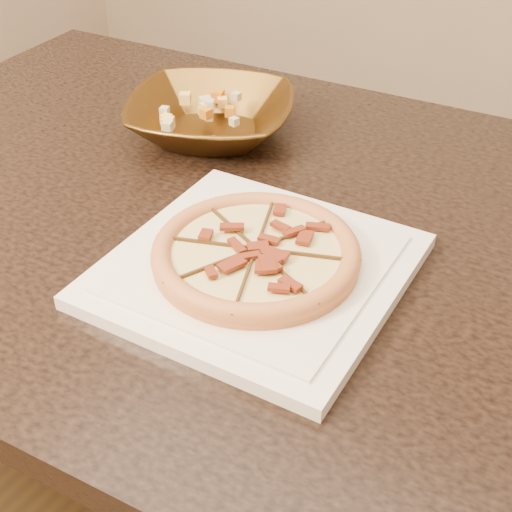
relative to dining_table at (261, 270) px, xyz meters
The scene contains 5 objects.
dining_table is the anchor object (origin of this frame).
plate 0.18m from the dining_table, 59.00° to the right, with size 0.35×0.35×0.02m.
pizza 0.19m from the dining_table, 59.01° to the right, with size 0.25×0.25×0.03m.
bronze_bowl 0.28m from the dining_table, 142.61° to the left, with size 0.26×0.26×0.06m, color #5A3A14.
mixed_dish 0.30m from the dining_table, 142.68° to the left, with size 0.13×0.12×0.03m.
Camera 1 is at (0.54, -0.50, 1.28)m, focal length 50.00 mm.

